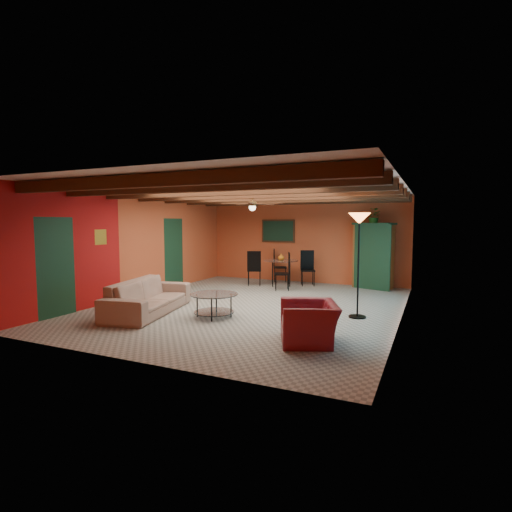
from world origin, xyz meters
The scene contains 11 objects.
room centered at (0.00, 0.11, 2.36)m, with size 6.52×8.01×2.71m.
sofa centered at (-1.72, -1.57, 0.36)m, with size 2.44×0.95×0.71m, color #8E6B5C.
armchair centered at (2.00, -2.14, 0.33)m, with size 1.01×0.88×0.66m, color maroon.
coffee_table centered at (-0.26, -1.31, 0.25)m, with size 0.98×0.98×0.50m, color silver, non-canonical shape.
dining_table centered at (-0.44, 3.04, 0.54)m, with size 2.08×2.08×1.08m, color silver, non-canonical shape.
armoire centered at (2.20, 3.70, 0.93)m, with size 1.06×0.52×1.86m, color brown.
floor_lamp centered at (2.42, -0.12, 1.07)m, with size 0.44×0.44×2.14m, color black, non-canonical shape.
ceiling_fan centered at (0.00, 0.00, 2.36)m, with size 1.50×1.50×0.44m, color #472614, non-canonical shape.
painting centered at (-0.90, 3.96, 1.65)m, with size 1.05×0.03×0.65m, color black.
potted_plant centered at (2.20, 3.70, 2.10)m, with size 0.44×0.38×0.48m, color #26661E.
vase centered at (-0.44, 3.04, 1.18)m, with size 0.19×0.19×0.20m, color orange.
Camera 1 is at (3.79, -8.18, 1.95)m, focal length 27.59 mm.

